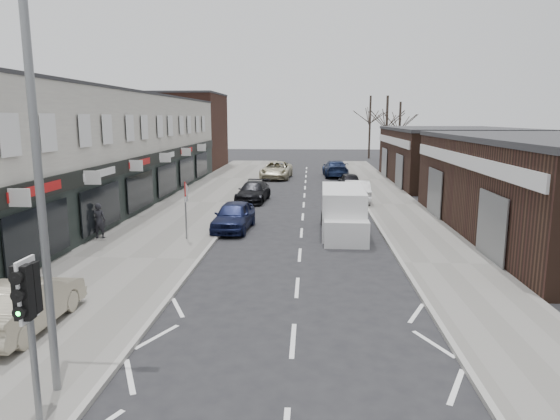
# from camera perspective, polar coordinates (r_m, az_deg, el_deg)

# --- Properties ---
(ground) EXTENTS (160.00, 160.00, 0.00)m
(ground) POSITION_cam_1_polar(r_m,az_deg,el_deg) (11.28, 1.13, -18.99)
(ground) COLOR black
(ground) RESTS_ON ground
(pavement_left) EXTENTS (5.50, 64.00, 0.12)m
(pavement_left) POSITION_cam_1_polar(r_m,az_deg,el_deg) (33.06, -9.06, 0.81)
(pavement_left) COLOR slate
(pavement_left) RESTS_ON ground
(pavement_right) EXTENTS (3.50, 64.00, 0.12)m
(pavement_right) POSITION_cam_1_polar(r_m,az_deg,el_deg) (32.72, 12.84, 0.58)
(pavement_right) COLOR slate
(pavement_right) RESTS_ON ground
(shop_terrace_left) EXTENTS (8.00, 41.00, 7.10)m
(shop_terrace_left) POSITION_cam_1_polar(r_m,az_deg,el_deg) (32.49, -21.99, 6.22)
(shop_terrace_left) COLOR beige
(shop_terrace_left) RESTS_ON ground
(brick_block_far) EXTENTS (8.00, 10.00, 8.00)m
(brick_block_far) POSITION_cam_1_polar(r_m,az_deg,el_deg) (56.56, -10.89, 8.75)
(brick_block_far) COLOR #44251D
(brick_block_far) RESTS_ON ground
(right_unit_far) EXTENTS (10.00, 16.00, 4.50)m
(right_unit_far) POSITION_cam_1_polar(r_m,az_deg,el_deg) (45.57, 18.96, 5.79)
(right_unit_far) COLOR #332017
(right_unit_far) RESTS_ON ground
(tree_far_a) EXTENTS (3.60, 3.60, 8.00)m
(tree_far_a) POSITION_cam_1_polar(r_m,az_deg,el_deg) (58.71, 11.92, 4.86)
(tree_far_a) COLOR #382D26
(tree_far_a) RESTS_ON ground
(tree_far_b) EXTENTS (3.60, 3.60, 7.50)m
(tree_far_b) POSITION_cam_1_polar(r_m,az_deg,el_deg) (65.01, 13.34, 5.33)
(tree_far_b) COLOR #382D26
(tree_far_b) RESTS_ON ground
(tree_far_c) EXTENTS (3.60, 3.60, 8.50)m
(tree_far_c) POSITION_cam_1_polar(r_m,az_deg,el_deg) (70.50, 10.11, 5.83)
(tree_far_c) COLOR #382D26
(tree_far_c) RESTS_ON ground
(traffic_light) EXTENTS (0.28, 0.60, 3.10)m
(traffic_light) POSITION_cam_1_polar(r_m,az_deg,el_deg) (9.67, -26.85, -9.61)
(traffic_light) COLOR slate
(traffic_light) RESTS_ON pavement_left
(street_lamp) EXTENTS (2.23, 0.22, 8.00)m
(street_lamp) POSITION_cam_1_polar(r_m,az_deg,el_deg) (10.30, -25.09, 4.33)
(street_lamp) COLOR slate
(street_lamp) RESTS_ON pavement_left
(warning_sign) EXTENTS (0.12, 0.80, 2.70)m
(warning_sign) POSITION_cam_1_polar(r_m,az_deg,el_deg) (22.75, -10.69, 1.85)
(warning_sign) COLOR slate
(warning_sign) RESTS_ON pavement_left
(white_van) EXTENTS (2.09, 5.70, 2.20)m
(white_van) POSITION_cam_1_polar(r_m,az_deg,el_deg) (24.32, 7.21, -0.26)
(white_van) COLOR silver
(white_van) RESTS_ON ground
(sedan_on_pavement) EXTENTS (1.42, 4.07, 1.34)m
(sedan_on_pavement) POSITION_cam_1_polar(r_m,az_deg,el_deg) (14.76, -27.11, -9.51)
(sedan_on_pavement) COLOR #A19881
(sedan_on_pavement) RESTS_ON pavement_left
(pedestrian) EXTENTS (0.63, 0.44, 1.62)m
(pedestrian) POSITION_cam_1_polar(r_m,az_deg,el_deg) (24.17, -19.99, -1.16)
(pedestrian) COLOR black
(pedestrian) RESTS_ON pavement_left
(parked_car_left_a) EXTENTS (1.96, 4.32, 1.44)m
(parked_car_left_a) POSITION_cam_1_polar(r_m,az_deg,el_deg) (25.01, -5.31, -0.68)
(parked_car_left_a) COLOR #121839
(parked_car_left_a) RESTS_ON ground
(parked_car_left_b) EXTENTS (2.22, 4.67, 1.32)m
(parked_car_left_b) POSITION_cam_1_polar(r_m,az_deg,el_deg) (33.51, -3.07, 2.09)
(parked_car_left_b) COLOR black
(parked_car_left_b) RESTS_ON ground
(parked_car_left_c) EXTENTS (2.92, 5.75, 1.56)m
(parked_car_left_c) POSITION_cam_1_polar(r_m,az_deg,el_deg) (46.26, -0.42, 4.58)
(parked_car_left_c) COLOR #BEB798
(parked_car_left_c) RESTS_ON ground
(parked_car_right_a) EXTENTS (1.69, 4.56, 1.49)m
(parked_car_right_a) POSITION_cam_1_polar(r_m,az_deg,el_deg) (33.52, 8.76, 2.14)
(parked_car_right_a) COLOR silver
(parked_car_right_a) RESTS_ON ground
(parked_car_right_b) EXTENTS (1.76, 3.88, 1.29)m
(parked_car_right_b) POSITION_cam_1_polar(r_m,az_deg,el_deg) (39.90, 7.92, 3.34)
(parked_car_right_b) COLOR black
(parked_car_right_b) RESTS_ON ground
(parked_car_right_c) EXTENTS (2.42, 5.47, 1.56)m
(parked_car_right_c) POSITION_cam_1_polar(r_m,az_deg,el_deg) (48.03, 6.32, 4.74)
(parked_car_right_c) COLOR #141F3E
(parked_car_right_c) RESTS_ON ground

